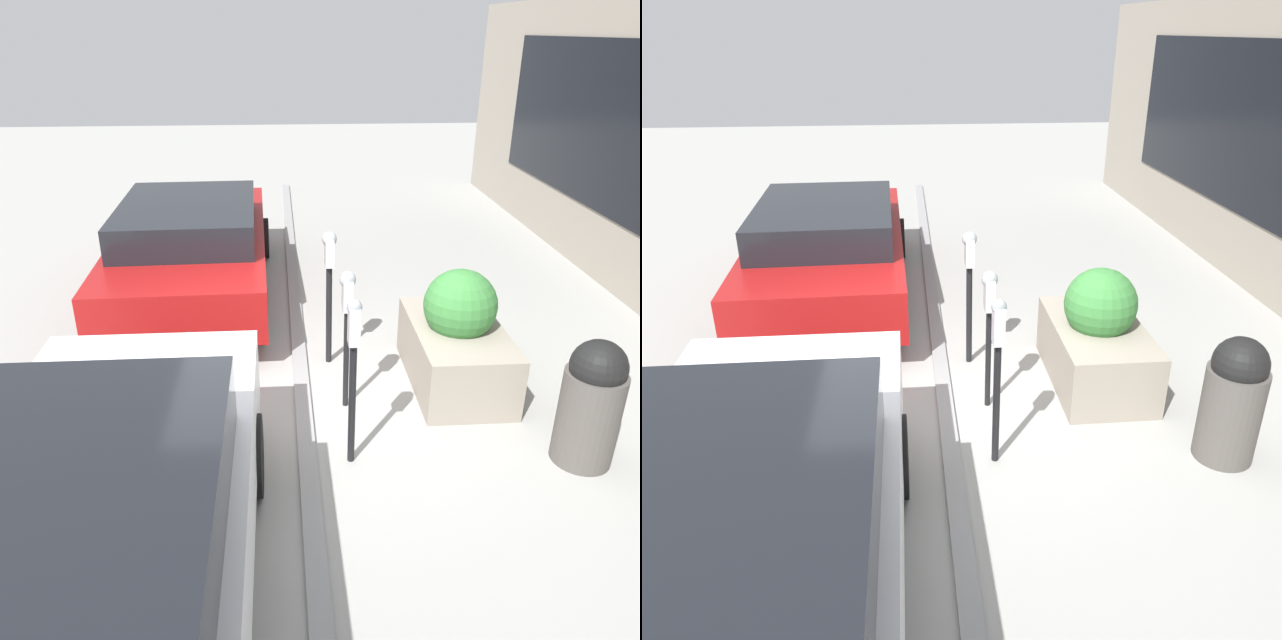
{
  "view_description": "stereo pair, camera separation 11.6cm",
  "coord_description": "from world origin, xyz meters",
  "views": [
    {
      "loc": [
        -5.27,
        0.27,
        3.4
      ],
      "look_at": [
        0.0,
        -0.09,
        0.92
      ],
      "focal_mm": 35.0,
      "sensor_mm": 36.0,
      "label": 1
    },
    {
      "loc": [
        -5.26,
        0.39,
        3.4
      ],
      "look_at": [
        0.0,
        -0.09,
        0.92
      ],
      "focal_mm": 35.0,
      "sensor_mm": 36.0,
      "label": 2
    }
  ],
  "objects": [
    {
      "name": "parking_meter_nearest",
      "position": [
        -0.91,
        -0.29,
        1.03
      ],
      "size": [
        0.15,
        0.12,
        1.52
      ],
      "color": "black",
      "rests_on": "ground_plane"
    },
    {
      "name": "planter_box",
      "position": [
        0.34,
        -1.52,
        0.49
      ],
      "size": [
        1.6,
        0.91,
        1.25
      ],
      "color": "gray",
      "rests_on": "ground_plane"
    },
    {
      "name": "parked_car_front",
      "position": [
        -2.75,
        1.37,
        0.78
      ],
      "size": [
        4.76,
        1.84,
        1.47
      ],
      "rotation": [
        0.0,
        0.0,
        -0.0
      ],
      "color": "silver",
      "rests_on": "ground_plane"
    },
    {
      "name": "curb_strip",
      "position": [
        0.0,
        0.08,
        0.02
      ],
      "size": [
        19.0,
        0.16,
        0.04
      ],
      "color": "gray",
      "rests_on": "ground_plane"
    },
    {
      "name": "parking_meter_middle",
      "position": [
        0.88,
        -0.25,
        1.07
      ],
      "size": [
        0.18,
        0.16,
        1.51
      ],
      "color": "black",
      "rests_on": "ground_plane"
    },
    {
      "name": "ground_plane",
      "position": [
        0.0,
        0.0,
        0.0
      ],
      "size": [
        40.0,
        40.0,
        0.0
      ],
      "primitive_type": "plane",
      "color": "#999993"
    },
    {
      "name": "trash_bin",
      "position": [
        -1.03,
        -2.29,
        0.57
      ],
      "size": [
        0.51,
        0.51,
        1.14
      ],
      "color": "#514C47",
      "rests_on": "ground_plane"
    },
    {
      "name": "parking_meter_second",
      "position": [
        -0.04,
        -0.34,
        1.06
      ],
      "size": [
        0.18,
        0.15,
        1.42
      ],
      "color": "black",
      "rests_on": "ground_plane"
    },
    {
      "name": "parked_car_middle",
      "position": [
        2.98,
        1.46,
        0.72
      ],
      "size": [
        4.77,
        2.09,
        1.34
      ],
      "rotation": [
        0.0,
        0.0,
        0.03
      ],
      "color": "maroon",
      "rests_on": "ground_plane"
    }
  ]
}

